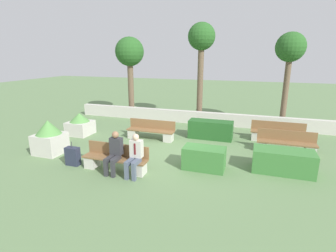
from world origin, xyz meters
name	(u,v)px	position (x,y,z in m)	size (l,w,h in m)	color
ground_plane	(174,153)	(0.00, 0.00, 0.00)	(60.00, 60.00, 0.00)	#607F51
perimeter_wall	(200,118)	(0.00, 4.64, 0.33)	(14.37, 0.30, 0.65)	beige
bench_front	(115,160)	(-1.32, -2.01, 0.33)	(2.16, 0.49, 0.83)	brown
bench_left_side	(278,134)	(3.76, 2.73, 0.33)	(2.19, 0.49, 0.83)	brown
bench_right_side	(151,132)	(-1.47, 1.32, 0.33)	(2.12, 0.48, 0.83)	brown
bench_back	(286,145)	(3.98, 1.41, 0.33)	(2.10, 0.48, 0.83)	brown
person_seated_man	(135,154)	(-0.55, -2.15, 0.71)	(0.38, 0.64, 1.29)	#515B70
person_seated_woman	(114,151)	(-1.25, -2.15, 0.72)	(0.38, 0.64, 1.31)	#333338
hedge_block_near_left	(283,161)	(3.74, -0.46, 0.36)	(1.82, 0.84, 0.73)	#3D7A38
hedge_block_near_right	(211,130)	(0.99, 2.27, 0.40)	(1.90, 0.69, 0.80)	#235623
hedge_block_mid_left	(204,158)	(1.34, -0.99, 0.36)	(1.33, 0.72, 0.72)	#3D7A38
planter_corner_left	(49,137)	(-4.39, -1.46, 0.62)	(0.98, 0.98, 1.27)	beige
planter_corner_right	(80,124)	(-4.84, 0.93, 0.48)	(1.02, 1.02, 1.01)	beige
suitcase	(73,156)	(-2.87, -2.12, 0.31)	(0.46, 0.25, 0.82)	#282D42
tree_leftmost	(130,54)	(-4.51, 5.59, 3.61)	(1.69, 1.69, 4.62)	brown
tree_center_left	(201,42)	(-0.21, 5.45, 4.23)	(1.44, 1.44, 5.24)	brown
tree_center_right	(290,51)	(4.12, 5.29, 3.74)	(1.40, 1.40, 4.64)	brown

